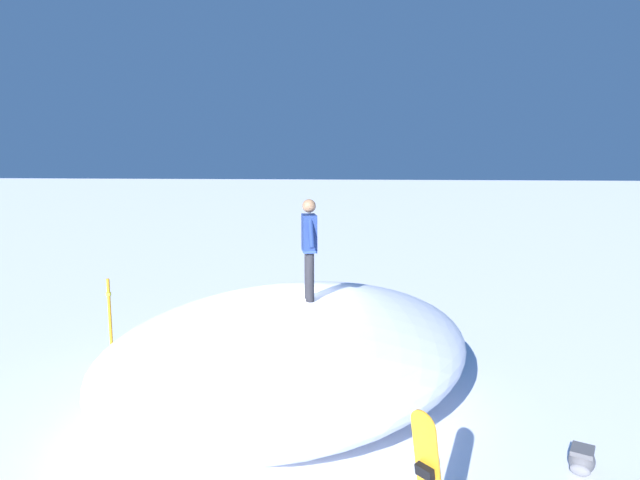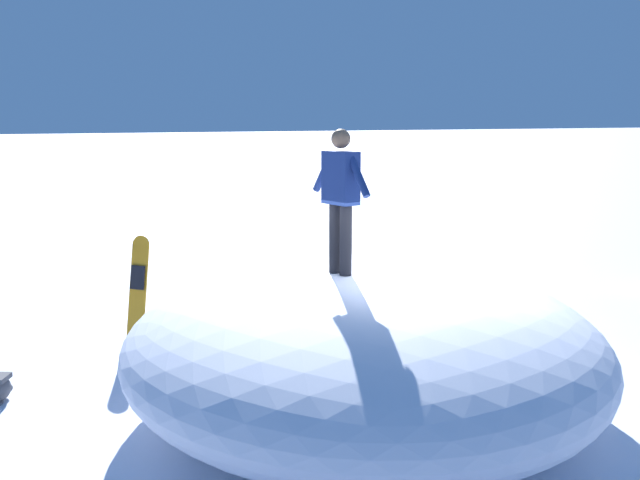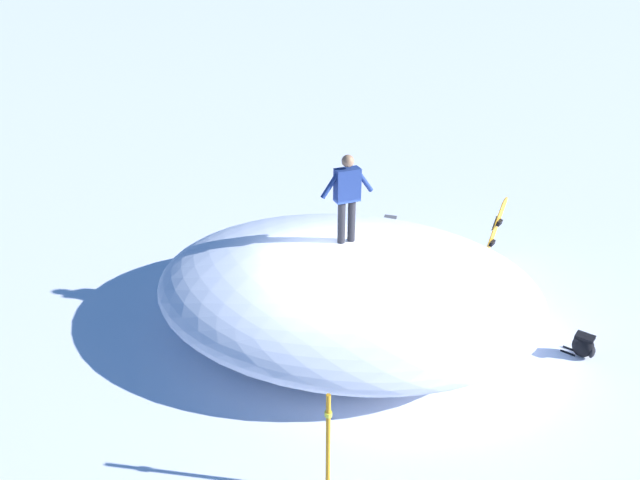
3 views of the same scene
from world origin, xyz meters
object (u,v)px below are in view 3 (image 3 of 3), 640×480
snowboard_primary_upright (496,229)px  backpack_near (584,346)px  trail_marker_pole (328,443)px  backpack_far (390,223)px  snowboarder_standing (347,193)px

snowboard_primary_upright → backpack_near: 3.59m
trail_marker_pole → backpack_far: bearing=70.6°
snowboard_primary_upright → backpack_far: bearing=132.7°
snowboarder_standing → trail_marker_pole: bearing=-102.8°
snowboarder_standing → trail_marker_pole: (-0.92, -4.07, -1.72)m
backpack_near → trail_marker_pole: size_ratio=0.31×
backpack_near → backpack_far: bearing=110.9°
snowboarder_standing → backpack_far: 4.85m
trail_marker_pole → backpack_near: bearing=25.0°
backpack_far → trail_marker_pole: (-2.76, -7.84, 0.72)m
snowboarder_standing → snowboard_primary_upright: snowboarder_standing is taller
snowboarder_standing → trail_marker_pole: snowboarder_standing is taller
backpack_far → snowboarder_standing: bearing=-115.9°
backpack_far → trail_marker_pole: trail_marker_pole is taller
snowboarder_standing → snowboard_primary_upright: 4.46m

